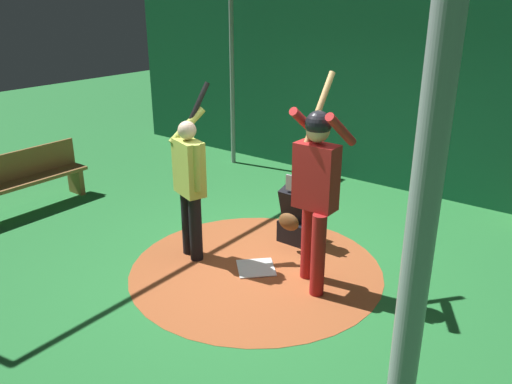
{
  "coord_description": "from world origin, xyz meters",
  "views": [
    {
      "loc": [
        4.16,
        3.16,
        2.96
      ],
      "look_at": [
        0.0,
        0.0,
        0.95
      ],
      "focal_mm": 36.18,
      "sensor_mm": 36.0,
      "label": 1
    }
  ],
  "objects_px": {
    "home_plate": "(256,268)",
    "bench": "(21,180)",
    "batter": "(316,182)",
    "visitor": "(190,181)",
    "catcher": "(297,215)"
  },
  "relations": [
    {
      "from": "home_plate",
      "to": "bench",
      "type": "bearing_deg",
      "value": -80.61
    },
    {
      "from": "batter",
      "to": "visitor",
      "type": "relative_size",
      "value": 1.1
    },
    {
      "from": "batter",
      "to": "visitor",
      "type": "distance_m",
      "value": 1.54
    },
    {
      "from": "home_plate",
      "to": "visitor",
      "type": "distance_m",
      "value": 1.26
    },
    {
      "from": "home_plate",
      "to": "batter",
      "type": "height_order",
      "value": "batter"
    },
    {
      "from": "batter",
      "to": "bench",
      "type": "height_order",
      "value": "batter"
    },
    {
      "from": "home_plate",
      "to": "visitor",
      "type": "xyz_separation_m",
      "value": [
        0.19,
        -0.8,
        0.95
      ]
    },
    {
      "from": "home_plate",
      "to": "bench",
      "type": "xyz_separation_m",
      "value": [
        0.63,
        -3.79,
        0.44
      ]
    },
    {
      "from": "bench",
      "to": "catcher",
      "type": "bearing_deg",
      "value": 111.75
    },
    {
      "from": "visitor",
      "to": "batter",
      "type": "bearing_deg",
      "value": 120.27
    },
    {
      "from": "catcher",
      "to": "visitor",
      "type": "relative_size",
      "value": 0.46
    },
    {
      "from": "batter",
      "to": "catcher",
      "type": "bearing_deg",
      "value": -137.93
    },
    {
      "from": "batter",
      "to": "bench",
      "type": "xyz_separation_m",
      "value": [
        0.73,
        -4.48,
        -0.73
      ]
    },
    {
      "from": "batter",
      "to": "visitor",
      "type": "height_order",
      "value": "batter"
    },
    {
      "from": "home_plate",
      "to": "visitor",
      "type": "height_order",
      "value": "visitor"
    }
  ]
}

